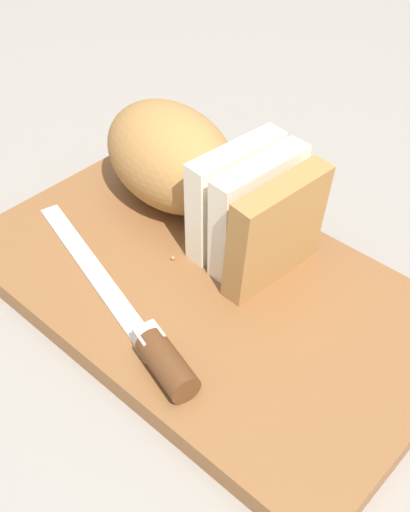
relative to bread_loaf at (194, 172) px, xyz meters
The scene contains 7 objects.
ground_plane 0.12m from the bread_loaf, 39.71° to the right, with size 3.00×3.00×0.00m, color gray.
cutting_board 0.11m from the bread_loaf, 39.71° to the right, with size 0.43×0.25×0.02m, color brown.
bread_loaf is the anchor object (origin of this frame).
bread_knife 0.18m from the bread_loaf, 57.34° to the right, with size 0.27×0.09×0.02m.
crumb_near_knife 0.08m from the bread_loaf, 60.54° to the right, with size 0.00×0.00×0.00m, color #A8753D.
crumb_near_loaf 0.09m from the bread_loaf, 17.07° to the right, with size 0.01×0.01×0.01m, color #A8753D.
crumb_stray_left 0.07m from the bread_loaf, 50.32° to the right, with size 0.00×0.00×0.00m, color #A8753D.
Camera 1 is at (0.28, -0.29, 0.42)m, focal length 45.52 mm.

